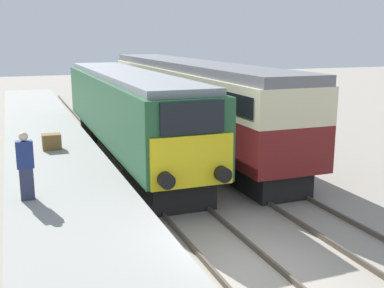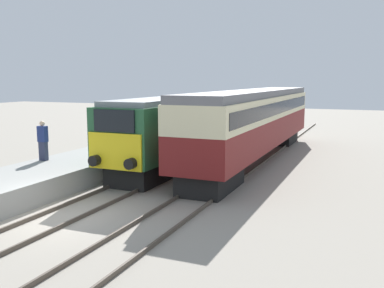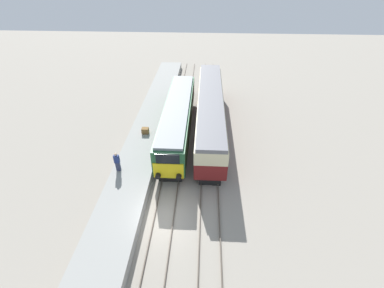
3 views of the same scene
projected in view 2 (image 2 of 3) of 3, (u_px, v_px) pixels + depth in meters
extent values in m
plane|color=gray|center=(58.00, 219.00, 14.41)|extent=(120.00, 120.00, 0.00)
cube|color=gray|center=(109.00, 159.00, 22.90)|extent=(3.50, 50.00, 0.92)
cube|color=#4C4238|center=(120.00, 182.00, 19.23)|extent=(0.07, 60.00, 0.14)
cube|color=#4C4238|center=(148.00, 185.00, 18.68)|extent=(0.07, 60.00, 0.14)
cube|color=#4C4238|center=(190.00, 190.00, 17.92)|extent=(0.07, 60.00, 0.14)
cube|color=#4C4238|center=(222.00, 193.00, 17.37)|extent=(0.07, 60.00, 0.14)
cube|color=black|center=(146.00, 170.00, 19.87)|extent=(2.03, 4.00, 1.00)
cube|color=black|center=(222.00, 140.00, 29.84)|extent=(2.03, 4.00, 1.00)
cube|color=#235633|center=(192.00, 122.00, 24.59)|extent=(2.70, 15.95, 2.51)
cube|color=yellow|center=(115.00, 152.00, 17.37)|extent=(2.48, 0.10, 1.50)
cube|color=black|center=(114.00, 121.00, 17.18)|extent=(1.89, 0.10, 0.90)
cube|color=gray|center=(192.00, 98.00, 24.39)|extent=(2.38, 15.31, 0.24)
cylinder|color=black|center=(95.00, 161.00, 17.57)|extent=(0.44, 0.35, 0.44)
cylinder|color=black|center=(130.00, 164.00, 16.91)|extent=(0.44, 0.35, 0.44)
cube|color=black|center=(211.00, 179.00, 18.17)|extent=(1.89, 3.60, 0.95)
cube|color=black|center=(281.00, 136.00, 31.65)|extent=(1.89, 3.60, 0.95)
cube|color=maroon|center=(256.00, 131.00, 24.72)|extent=(2.70, 19.20, 1.54)
cube|color=beige|center=(256.00, 107.00, 24.52)|extent=(2.71, 19.20, 1.21)
cube|color=black|center=(256.00, 107.00, 24.52)|extent=(2.75, 18.43, 0.67)
cube|color=slate|center=(257.00, 93.00, 24.40)|extent=(2.48, 19.20, 0.36)
cube|color=#2D334C|center=(43.00, 151.00, 19.86)|extent=(0.36, 0.24, 0.88)
cube|color=navy|center=(43.00, 134.00, 19.74)|extent=(0.44, 0.26, 0.73)
sphere|color=beige|center=(42.00, 123.00, 19.67)|extent=(0.24, 0.24, 0.24)
cube|color=brown|center=(130.00, 139.00, 24.81)|extent=(0.70, 0.56, 0.60)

